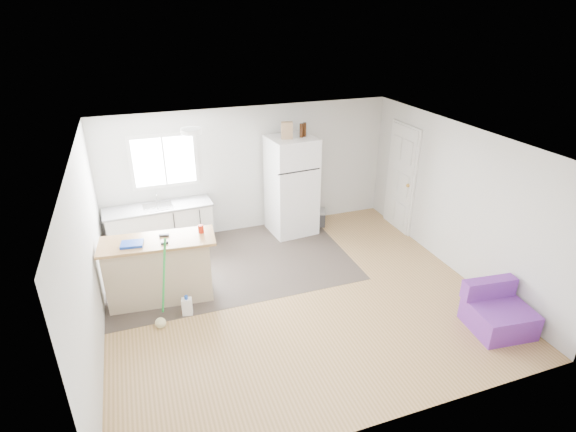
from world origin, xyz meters
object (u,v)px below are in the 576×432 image
object	(u,v)px
refrigerator	(292,186)
purple_seat	(497,313)
kitchen_cabinets	(161,227)
bottle_right	(304,129)
cooler	(314,217)
red_cup	(201,229)
bottle_left	(301,130)
cleaner_jug	(187,306)
cardboard_box	(287,130)
mop	(161,311)
peninsula	(159,270)
blue_tray	(132,244)

from	to	relation	value
refrigerator	purple_seat	world-z (taller)	refrigerator
kitchen_cabinets	bottle_right	distance (m)	3.13
cooler	purple_seat	distance (m)	3.95
red_cup	kitchen_cabinets	bearing A→B (deg)	107.49
red_cup	bottle_left	distance (m)	2.72
cleaner_jug	bottle_right	bearing A→B (deg)	50.74
kitchen_cabinets	cleaner_jug	xyz separation A→B (m)	(0.14, -2.14, -0.29)
cleaner_jug	cardboard_box	world-z (taller)	cardboard_box
refrigerator	red_cup	distance (m)	2.46
mop	bottle_right	xyz separation A→B (m)	(2.91, 2.14, 1.77)
kitchen_cabinets	bottle_left	world-z (taller)	bottle_left
purple_seat	bottle_left	xyz separation A→B (m)	(-1.46, 3.66, 1.77)
kitchen_cabinets	bottle_right	bearing A→B (deg)	-5.31
purple_seat	cardboard_box	world-z (taller)	cardboard_box
refrigerator	bottle_left	world-z (taller)	bottle_left
kitchen_cabinets	cleaner_jug	size ratio (longest dim) A/B	5.99
cleaner_jug	mop	bearing A→B (deg)	-148.10
kitchen_cabinets	mop	distance (m)	2.28
purple_seat	bottle_right	distance (m)	4.34
refrigerator	purple_seat	distance (m)	4.12
cooler	bottle_right	world-z (taller)	bottle_right
peninsula	mop	world-z (taller)	mop
refrigerator	mop	world-z (taller)	refrigerator
red_cup	blue_tray	bearing A→B (deg)	-176.33
cleaner_jug	peninsula	bearing A→B (deg)	132.24
mop	bottle_right	bearing A→B (deg)	9.30
purple_seat	red_cup	distance (m)	4.30
refrigerator	purple_seat	bearing A→B (deg)	-71.92
cleaner_jug	mop	xyz separation A→B (m)	(-0.36, -0.13, 0.09)
kitchen_cabinets	red_cup	world-z (taller)	red_cup
cooler	mop	world-z (taller)	mop
mop	peninsula	bearing A→B (deg)	57.67
mop	cardboard_box	size ratio (longest dim) A/B	4.53
cleaner_jug	bottle_left	size ratio (longest dim) A/B	1.26
cardboard_box	refrigerator	bearing A→B (deg)	30.44
kitchen_cabinets	peninsula	distance (m)	1.63
peninsula	bottle_right	size ratio (longest dim) A/B	6.65
peninsula	bottle_left	distance (m)	3.47
kitchen_cabinets	cleaner_jug	distance (m)	2.16
refrigerator	bottle_right	world-z (taller)	bottle_right
blue_tray	cardboard_box	xyz separation A→B (m)	(2.81, 1.48, 1.01)
peninsula	refrigerator	size ratio (longest dim) A/B	0.89
peninsula	cleaner_jug	xyz separation A→B (m)	(0.30, -0.52, -0.37)
red_cup	blue_tray	distance (m)	0.98
kitchen_cabinets	refrigerator	bearing A→B (deg)	-5.29
cleaner_jug	cooler	bearing A→B (deg)	49.01
purple_seat	cleaner_jug	bearing A→B (deg)	163.21
mop	red_cup	distance (m)	1.28
red_cup	cleaner_jug	bearing A→B (deg)	-123.76
cooler	bottle_left	xyz separation A→B (m)	(-0.35, -0.13, 1.83)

